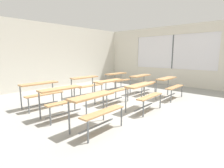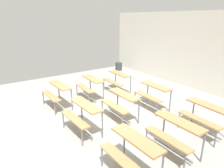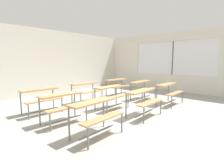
% 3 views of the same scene
% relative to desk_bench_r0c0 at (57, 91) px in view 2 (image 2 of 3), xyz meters
% --- Properties ---
extents(ground, '(10.00, 9.00, 0.05)m').
position_rel_desk_bench_r0c0_xyz_m(ground, '(1.42, 0.68, -0.59)').
color(ground, '#9E9E99').
extents(wall_back, '(10.00, 0.12, 3.00)m').
position_rel_desk_bench_r0c0_xyz_m(wall_back, '(1.42, 5.18, 0.94)').
color(wall_back, silver).
rests_on(wall_back, ground).
extents(desk_bench_r0c0, '(1.12, 0.63, 0.74)m').
position_rel_desk_bench_r0c0_xyz_m(desk_bench_r0c0, '(0.00, 0.00, 0.00)').
color(desk_bench_r0c0, tan).
rests_on(desk_bench_r0c0, ground).
extents(desk_bench_r0c1, '(1.12, 0.64, 0.74)m').
position_rel_desk_bench_r0c0_xyz_m(desk_bench_r0c1, '(1.80, -0.02, 0.00)').
color(desk_bench_r0c1, tan).
rests_on(desk_bench_r0c1, ground).
extents(desk_bench_r0c2, '(1.11, 0.61, 0.74)m').
position_rel_desk_bench_r0c0_xyz_m(desk_bench_r0c2, '(3.61, 0.03, 0.00)').
color(desk_bench_r0c2, tan).
rests_on(desk_bench_r0c2, ground).
extents(desk_bench_r1c0, '(1.13, 0.64, 0.74)m').
position_rel_desk_bench_r0c0_xyz_m(desk_bench_r1c0, '(-0.03, 1.20, 0.00)').
color(desk_bench_r1c0, tan).
rests_on(desk_bench_r1c0, ground).
extents(desk_bench_r1c1, '(1.11, 0.62, 0.74)m').
position_rel_desk_bench_r0c0_xyz_m(desk_bench_r1c1, '(1.76, 1.18, 0.00)').
color(desk_bench_r1c1, tan).
rests_on(desk_bench_r1c1, ground).
extents(desk_bench_r1c2, '(1.10, 0.60, 0.74)m').
position_rel_desk_bench_r0c0_xyz_m(desk_bench_r1c2, '(3.63, 1.16, 0.00)').
color(desk_bench_r1c2, tan).
rests_on(desk_bench_r1c2, ground).
extents(desk_bench_r2c0, '(1.11, 0.62, 0.74)m').
position_rel_desk_bench_r0c0_xyz_m(desk_bench_r2c0, '(-0.03, 2.38, 0.00)').
color(desk_bench_r2c0, tan).
rests_on(desk_bench_r2c0, ground).
extents(desk_bench_r2c1, '(1.12, 0.62, 0.74)m').
position_rel_desk_bench_r0c0_xyz_m(desk_bench_r2c1, '(1.77, 2.44, 0.00)').
color(desk_bench_r2c1, tan).
rests_on(desk_bench_r2c1, ground).
extents(desk_bench_r2c2, '(1.12, 0.64, 0.74)m').
position_rel_desk_bench_r0c0_xyz_m(desk_bench_r2c2, '(3.54, 2.41, 0.00)').
color(desk_bench_r2c2, tan).
rests_on(desk_bench_r2c2, ground).
extents(trash_bin, '(0.36, 0.36, 0.42)m').
position_rel_desk_bench_r0c0_xyz_m(trash_bin, '(-2.74, 4.46, -0.36)').
color(trash_bin, '#333842').
rests_on(trash_bin, ground).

